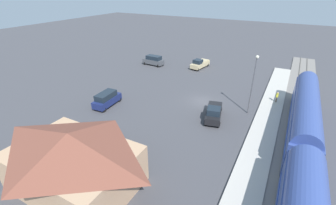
{
  "coord_description": "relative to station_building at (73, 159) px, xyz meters",
  "views": [
    {
      "loc": [
        -11.1,
        32.18,
        16.79
      ],
      "look_at": [
        3.73,
        4.76,
        1.0
      ],
      "focal_mm": 24.91,
      "sensor_mm": 36.0,
      "label": 1
    }
  ],
  "objects": [
    {
      "name": "pedestrian_on_platform",
      "position": [
        -14.45,
        -26.75,
        -1.69
      ],
      "size": [
        0.36,
        0.36,
        1.71
      ],
      "color": "brown",
      "rests_on": "platform"
    },
    {
      "name": "pickup_tan",
      "position": [
        2.61,
        -37.56,
        -1.95
      ],
      "size": [
        2.82,
        5.65,
        2.14
      ],
      "color": "#C6B284",
      "rests_on": "ground"
    },
    {
      "name": "suv_navy",
      "position": [
        8.44,
        -13.56,
        -1.82
      ],
      "size": [
        2.26,
        5.01,
        2.22
      ],
      "color": "navy",
      "rests_on": "ground"
    },
    {
      "name": "ground_plane",
      "position": [
        -4.0,
        -22.0,
        -2.97
      ],
      "size": [
        200.0,
        200.0,
        0.0
      ],
      "primitive_type": "plane",
      "color": "#424247"
    },
    {
      "name": "pickup_black",
      "position": [
        -7.3,
        -17.59,
        -1.95
      ],
      "size": [
        3.18,
        5.71,
        2.14
      ],
      "color": "black",
      "rests_on": "ground"
    },
    {
      "name": "platform",
      "position": [
        -14.0,
        -22.0,
        -2.82
      ],
      "size": [
        3.2,
        46.0,
        0.3
      ],
      "color": "#B7B2A8",
      "rests_on": "ground"
    },
    {
      "name": "railway_track",
      "position": [
        -18.0,
        -22.0,
        -2.88
      ],
      "size": [
        4.8,
        70.0,
        0.3
      ],
      "color": "slate",
      "rests_on": "ground"
    },
    {
      "name": "suv_charcoal",
      "position": [
        12.9,
        -34.5,
        -1.82
      ],
      "size": [
        5.01,
        2.62,
        2.22
      ],
      "color": "#47494F",
      "rests_on": "ground"
    },
    {
      "name": "station_building",
      "position": [
        0.0,
        0.0,
        0.0
      ],
      "size": [
        11.68,
        8.34,
        5.72
      ],
      "color": "tan",
      "rests_on": "ground"
    },
    {
      "name": "light_pole_near_platform",
      "position": [
        -11.2,
        -21.54,
        2.36
      ],
      "size": [
        0.44,
        0.44,
        8.6
      ],
      "color": "#515156",
      "rests_on": "ground"
    }
  ]
}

